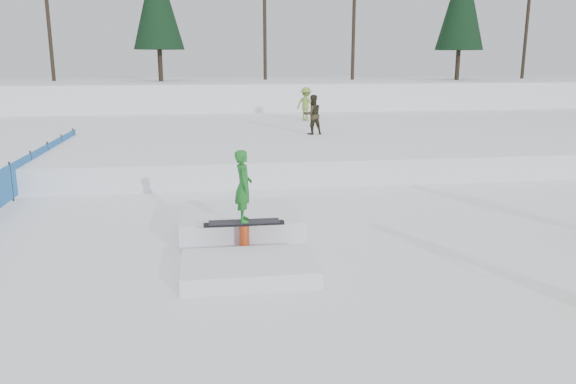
{
  "coord_description": "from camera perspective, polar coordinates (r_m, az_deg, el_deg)",
  "views": [
    {
      "loc": [
        -1.13,
        -9.33,
        3.82
      ],
      "look_at": [
        0.5,
        2.0,
        1.1
      ],
      "focal_mm": 35.0,
      "sensor_mm": 36.0,
      "label": 1
    }
  ],
  "objects": [
    {
      "name": "ground",
      "position": [
        10.14,
        -1.2,
        -8.76
      ],
      "size": [
        120.0,
        120.0,
        0.0
      ],
      "primitive_type": "plane",
      "color": "white"
    },
    {
      "name": "snow_berm",
      "position": [
        39.43,
        -6.63,
        9.48
      ],
      "size": [
        60.0,
        14.0,
        2.4
      ],
      "primitive_type": "cube",
      "color": "white",
      "rests_on": "ground"
    },
    {
      "name": "snow_midrise",
      "position": [
        25.58,
        -5.62,
        5.63
      ],
      "size": [
        50.0,
        18.0,
        0.8
      ],
      "primitive_type": "cube",
      "color": "white",
      "rests_on": "ground"
    },
    {
      "name": "safety_fence",
      "position": [
        17.12,
        -26.3,
        0.96
      ],
      "size": [
        0.05,
        16.0,
        1.1
      ],
      "color": "#215D9F",
      "rests_on": "ground"
    },
    {
      "name": "treeline",
      "position": [
        38.48,
        2.94,
        18.77
      ],
      "size": [
        40.24,
        4.22,
        10.5
      ],
      "color": "black",
      "rests_on": "snow_berm"
    },
    {
      "name": "walker_olive",
      "position": [
        23.1,
        2.51,
        7.86
      ],
      "size": [
        0.89,
        0.76,
        1.61
      ],
      "primitive_type": "imported",
      "rotation": [
        0.0,
        0.0,
        3.35
      ],
      "color": "#2B2617",
      "rests_on": "snow_midrise"
    },
    {
      "name": "walker_ygreen",
      "position": [
        28.36,
        1.84,
        8.93
      ],
      "size": [
        1.21,
        1.15,
        1.65
      ],
      "primitive_type": "imported",
      "rotation": [
        0.0,
        0.0,
        2.45
      ],
      "color": "olive",
      "rests_on": "snow_midrise"
    },
    {
      "name": "jib_rail_feature",
      "position": [
        11.84,
        -4.64,
        -3.95
      ],
      "size": [
        2.6,
        4.4,
        2.11
      ],
      "color": "white",
      "rests_on": "ground"
    }
  ]
}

